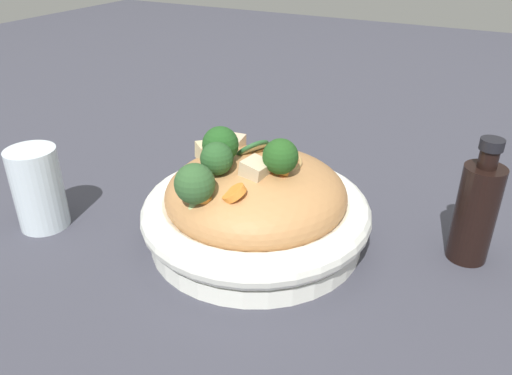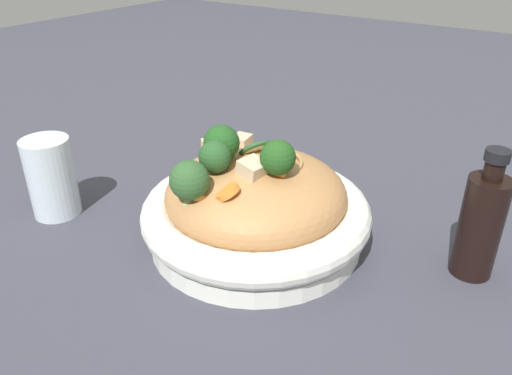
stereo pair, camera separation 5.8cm
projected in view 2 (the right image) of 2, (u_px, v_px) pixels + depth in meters
name	position (u px, v px, depth m)	size (l,w,h in m)	color
ground_plane	(256.00, 239.00, 0.61)	(3.00, 3.00, 0.00)	#3A3A45
serving_bowl	(256.00, 218.00, 0.60)	(0.27, 0.27, 0.06)	white
noodle_heap	(256.00, 194.00, 0.58)	(0.21, 0.21, 0.09)	#B57D4A
broccoli_florets	(224.00, 161.00, 0.54)	(0.12, 0.12, 0.06)	#A1BD74
carrot_coins	(233.00, 182.00, 0.53)	(0.09, 0.10, 0.03)	orange
zucchini_slices	(249.00, 148.00, 0.61)	(0.09, 0.07, 0.04)	beige
chicken_chunks	(236.00, 155.00, 0.59)	(0.12, 0.10, 0.03)	#D1B491
soy_sauce_bottle	(481.00, 224.00, 0.53)	(0.04, 0.04, 0.15)	black
drinking_glass	(51.00, 177.00, 0.64)	(0.06, 0.06, 0.10)	silver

